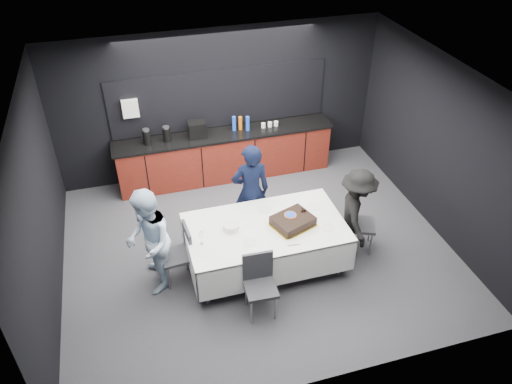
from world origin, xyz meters
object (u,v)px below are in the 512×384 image
at_px(champagne_flute, 201,235).
at_px(person_center, 251,192).
at_px(chair_right, 357,220).
at_px(person_right, 356,213).
at_px(person_left, 149,242).
at_px(chair_left, 181,250).
at_px(party_table, 265,234).
at_px(chair_near, 259,280).
at_px(plate_stack, 231,227).
at_px(cake_assembly, 293,221).

height_order(champagne_flute, person_center, person_center).
height_order(chair_right, person_right, person_right).
bearing_deg(person_left, chair_left, 96.11).
xyz_separation_m(party_table, person_right, (1.43, -0.03, 0.10)).
distance_m(chair_near, person_right, 1.91).
bearing_deg(chair_near, chair_left, 136.35).
xyz_separation_m(champagne_flute, person_center, (0.97, 0.93, -0.10)).
height_order(party_table, plate_stack, plate_stack).
bearing_deg(cake_assembly, person_left, 175.70).
bearing_deg(champagne_flute, person_left, 164.89).
bearing_deg(cake_assembly, champagne_flute, -178.48).
bearing_deg(cake_assembly, person_center, 113.40).
relative_size(chair_left, chair_right, 1.00).
relative_size(chair_left, person_left, 0.56).
bearing_deg(chair_near, cake_assembly, 44.48).
bearing_deg(plate_stack, champagne_flute, -157.92).
distance_m(plate_stack, chair_right, 2.02).
xyz_separation_m(chair_right, person_right, (-0.07, -0.06, 0.21)).
distance_m(plate_stack, chair_left, 0.80).
bearing_deg(chair_left, person_center, 29.63).
distance_m(chair_left, chair_near, 1.27).
relative_size(plate_stack, chair_near, 0.26).
xyz_separation_m(party_table, chair_near, (-0.32, -0.78, -0.11)).
bearing_deg(chair_right, plate_stack, 178.68).
relative_size(plate_stack, person_left, 0.14).
height_order(cake_assembly, chair_near, cake_assembly).
bearing_deg(person_left, champagne_flute, 77.60).
bearing_deg(party_table, person_left, 177.37).
xyz_separation_m(cake_assembly, person_center, (-0.39, 0.89, -0.01)).
relative_size(party_table, chair_near, 2.51).
bearing_deg(chair_left, party_table, -4.72).
bearing_deg(champagne_flute, person_center, 43.67).
xyz_separation_m(party_table, champagne_flute, (-0.97, -0.11, 0.30)).
relative_size(party_table, plate_stack, 9.83).
relative_size(champagne_flute, chair_right, 0.24).
height_order(party_table, chair_left, chair_left).
bearing_deg(person_right, champagne_flute, 107.03).
xyz_separation_m(chair_near, person_right, (1.75, 0.74, 0.21)).
xyz_separation_m(plate_stack, person_right, (1.93, -0.11, -0.09)).
height_order(chair_right, chair_near, same).
xyz_separation_m(cake_assembly, person_right, (1.04, 0.04, -0.11)).
xyz_separation_m(chair_left, chair_near, (0.92, -0.88, 0.00)).
xyz_separation_m(champagne_flute, chair_near, (0.64, -0.66, -0.40)).
xyz_separation_m(chair_near, person_center, (0.33, 1.59, 0.31)).
bearing_deg(chair_left, chair_right, -1.53).
height_order(plate_stack, champagne_flute, champagne_flute).
relative_size(plate_stack, chair_right, 0.26).
bearing_deg(chair_left, champagne_flute, -38.09).
xyz_separation_m(party_table, person_left, (-1.67, 0.08, 0.18)).
distance_m(plate_stack, person_left, 1.18).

